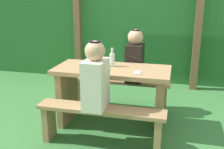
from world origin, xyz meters
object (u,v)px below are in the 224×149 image
(bench_near, at_px, (101,119))
(bench_far, at_px, (120,88))
(person_white_shirt, at_px, (96,78))
(drinking_glass, at_px, (104,63))
(cell_phone, at_px, (138,73))
(person_black_coat, at_px, (135,58))
(picnic_table, at_px, (112,87))
(bottle_left, at_px, (112,59))

(bench_near, bearing_deg, bench_far, 90.00)
(person_white_shirt, distance_m, drinking_glass, 0.57)
(person_white_shirt, height_order, cell_phone, person_white_shirt)
(person_black_coat, bearing_deg, cell_phone, -77.96)
(bench_far, bearing_deg, picnic_table, -90.00)
(person_black_coat, bearing_deg, drinking_glass, -124.91)
(person_white_shirt, xyz_separation_m, bottle_left, (0.03, 0.59, 0.06))
(bench_far, xyz_separation_m, person_white_shirt, (-0.05, -1.01, 0.46))
(person_black_coat, bearing_deg, picnic_table, -111.49)
(drinking_glass, bearing_deg, bottle_left, 13.53)
(person_black_coat, relative_size, drinking_glass, 9.42)
(bottle_left, bearing_deg, bench_near, -88.24)
(bench_near, xyz_separation_m, drinking_glass, (-0.11, 0.57, 0.47))
(bench_near, height_order, drinking_glass, drinking_glass)
(bench_near, height_order, person_black_coat, person_black_coat)
(bench_far, distance_m, bottle_left, 0.68)
(person_black_coat, height_order, drinking_glass, person_black_coat)
(bench_near, distance_m, bottle_left, 0.79)
(picnic_table, height_order, bench_near, picnic_table)
(person_black_coat, distance_m, bottle_left, 0.48)
(picnic_table, height_order, bottle_left, bottle_left)
(drinking_glass, distance_m, cell_phone, 0.49)
(person_white_shirt, xyz_separation_m, drinking_glass, (-0.06, 0.56, 0.01))
(person_white_shirt, bearing_deg, picnic_table, 84.26)
(picnic_table, bearing_deg, cell_phone, -22.30)
(bench_near, bearing_deg, bottle_left, 91.76)
(bottle_left, bearing_deg, person_white_shirt, -93.20)
(person_white_shirt, bearing_deg, bench_far, 87.13)
(drinking_glass, xyz_separation_m, cell_phone, (0.45, -0.19, -0.03))
(bench_far, relative_size, cell_phone, 10.00)
(picnic_table, xyz_separation_m, person_black_coat, (0.20, 0.51, 0.27))
(bench_far, height_order, person_black_coat, person_black_coat)
(cell_phone, bearing_deg, person_black_coat, 97.17)
(bench_near, bearing_deg, person_white_shirt, 176.27)
(picnic_table, relative_size, bench_near, 1.00)
(picnic_table, height_order, person_black_coat, person_black_coat)
(bench_far, bearing_deg, person_black_coat, -0.95)
(picnic_table, xyz_separation_m, bottle_left, (-0.02, 0.08, 0.33))
(cell_phone, bearing_deg, picnic_table, 152.82)
(drinking_glass, xyz_separation_m, bottle_left, (0.10, 0.02, 0.05))
(bench_near, relative_size, drinking_glass, 18.33)
(bench_near, distance_m, person_black_coat, 1.13)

